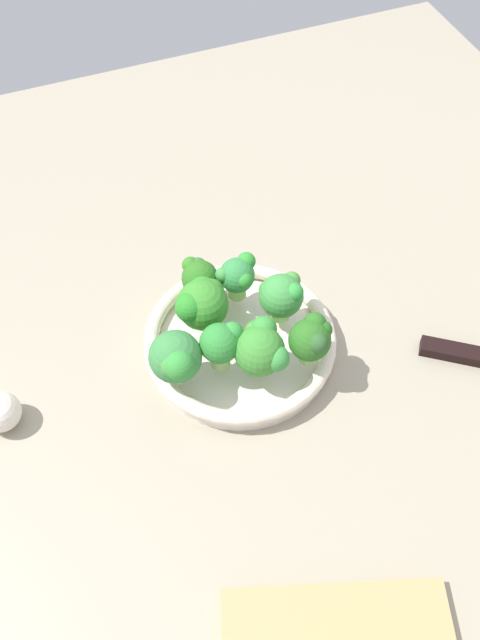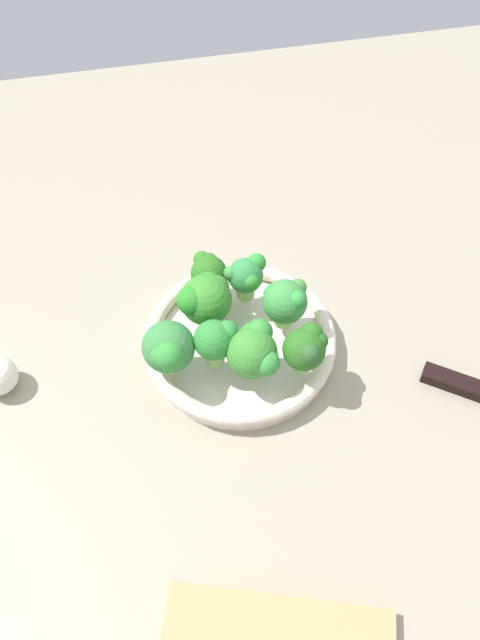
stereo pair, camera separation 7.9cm
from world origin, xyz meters
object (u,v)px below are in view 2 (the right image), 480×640
at_px(broccoli_floret_2, 168,349).
at_px(broccoli_floret_3, 285,301).
at_px(broccoli_floret_1, 254,351).
at_px(broccoli_floret_0, 246,276).
at_px(broccoli_floret_4, 217,340).
at_px(broccoli_floret_7, 205,298).
at_px(broccoli_floret_6, 306,348).
at_px(bowl, 240,342).
at_px(broccoli_floret_5, 209,273).

height_order(broccoli_floret_2, broccoli_floret_3, broccoli_floret_2).
distance_m(broccoli_floret_1, broccoli_floret_3, 0.08).
distance_m(broccoli_floret_0, broccoli_floret_2, 0.14).
xyz_separation_m(broccoli_floret_1, broccoli_floret_4, (0.04, -0.02, 0.00)).
height_order(broccoli_floret_3, broccoli_floret_7, same).
distance_m(broccoli_floret_3, broccoli_floret_6, 0.07).
relative_size(broccoli_floret_3, broccoli_floret_4, 1.01).
height_order(broccoli_floret_1, broccoli_floret_2, broccoli_floret_2).
xyz_separation_m(bowl, broccoli_floret_0, (-0.02, -0.06, 0.05)).
height_order(broccoli_floret_1, broccoli_floret_3, same).
height_order(bowl, broccoli_floret_6, broccoli_floret_6).
relative_size(bowl, broccoli_floret_7, 3.51).
bearing_deg(broccoli_floret_2, bowl, -160.94).
bearing_deg(broccoli_floret_6, broccoli_floret_7, -44.33).
relative_size(broccoli_floret_5, broccoli_floret_7, 0.85).
bearing_deg(bowl, broccoli_floret_7, -44.56).
height_order(bowl, broccoli_floret_3, broccoli_floret_3).
xyz_separation_m(broccoli_floret_0, broccoli_floret_5, (0.04, -0.02, -0.00)).
height_order(broccoli_floret_0, broccoli_floret_6, broccoli_floret_6).
xyz_separation_m(broccoli_floret_4, broccoli_floret_7, (0.00, -0.06, -0.00)).
xyz_separation_m(broccoli_floret_6, broccoli_floret_7, (0.10, -0.10, -0.00)).
xyz_separation_m(broccoli_floret_0, broccoli_floret_1, (0.01, 0.11, 0.00)).
bearing_deg(broccoli_floret_1, broccoli_floret_3, -129.94).
relative_size(broccoli_floret_0, broccoli_floret_5, 1.05).
bearing_deg(broccoli_floret_4, broccoli_floret_6, 162.00).
height_order(broccoli_floret_2, broccoli_floret_5, broccoli_floret_2).
bearing_deg(broccoli_floret_4, broccoli_floret_3, -156.14).
bearing_deg(broccoli_floret_4, bowl, -137.62).
height_order(broccoli_floret_1, broccoli_floret_5, broccoli_floret_1).
bearing_deg(broccoli_floret_6, broccoli_floret_3, -84.82).
height_order(broccoli_floret_0, broccoli_floret_2, broccoli_floret_2).
bearing_deg(broccoli_floret_0, broccoli_floret_2, 39.51).
relative_size(bowl, broccoli_floret_1, 3.41).
bearing_deg(broccoli_floret_3, broccoli_floret_0, -52.95).
xyz_separation_m(broccoli_floret_1, broccoli_floret_7, (0.04, -0.09, -0.00)).
xyz_separation_m(bowl, broccoli_floret_1, (-0.01, 0.05, 0.05)).
distance_m(broccoli_floret_4, broccoli_floret_5, 0.11).
bearing_deg(broccoli_floret_7, broccoli_floret_0, -156.40).
distance_m(bowl, broccoli_floret_2, 0.11).
bearing_deg(broccoli_floret_0, broccoli_floret_5, -21.77).
relative_size(bowl, broccoli_floret_3, 3.53).
relative_size(bowl, broccoli_floret_0, 3.93).
xyz_separation_m(broccoli_floret_2, broccoli_floret_7, (-0.05, -0.06, -0.00)).
height_order(broccoli_floret_5, broccoli_floret_6, broccoli_floret_6).
bearing_deg(broccoli_floret_5, broccoli_floret_4, 85.30).
relative_size(broccoli_floret_6, broccoli_floret_7, 0.98).
relative_size(bowl, broccoli_floret_5, 4.14).
distance_m(broccoli_floret_1, broccoli_floret_4, 0.04).
bearing_deg(bowl, broccoli_floret_3, -170.46).
xyz_separation_m(broccoli_floret_2, broccoli_floret_4, (-0.06, -0.00, 0.00)).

